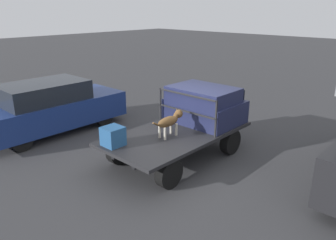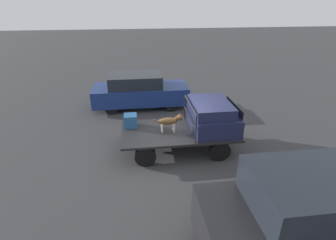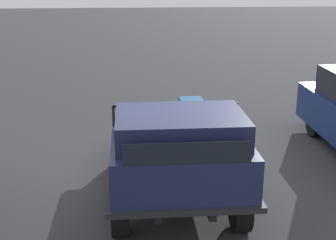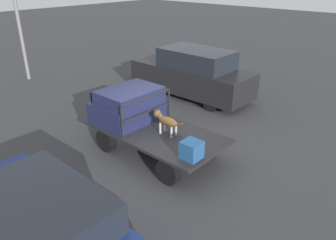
{
  "view_description": "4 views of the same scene",
  "coord_description": "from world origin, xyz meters",
  "px_view_note": "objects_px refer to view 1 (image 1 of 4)",
  "views": [
    {
      "loc": [
        -5.91,
        -5.2,
        3.77
      ],
      "look_at": [
        -0.39,
        -0.05,
        1.17
      ],
      "focal_mm": 35.0,
      "sensor_mm": 36.0,
      "label": 1
    },
    {
      "loc": [
        -1.41,
        -7.94,
        4.9
      ],
      "look_at": [
        -0.39,
        -0.05,
        1.17
      ],
      "focal_mm": 28.0,
      "sensor_mm": 36.0,
      "label": 2
    },
    {
      "loc": [
        7.11,
        -0.65,
        3.61
      ],
      "look_at": [
        -0.39,
        -0.05,
        1.17
      ],
      "focal_mm": 50.0,
      "sensor_mm": 36.0,
      "label": 3
    },
    {
      "loc": [
        -5.77,
        5.95,
        4.87
      ],
      "look_at": [
        -0.39,
        -0.05,
        1.17
      ],
      "focal_mm": 35.0,
      "sensor_mm": 36.0,
      "label": 4
    }
  ],
  "objects_px": {
    "dog": "(170,121)",
    "cargo_crate": "(113,136)",
    "parked_sedan": "(51,107)",
    "flatbed_truck": "(177,139)"
  },
  "relations": [
    {
      "from": "flatbed_truck",
      "to": "dog",
      "type": "bearing_deg",
      "value": -169.95
    },
    {
      "from": "dog",
      "to": "cargo_crate",
      "type": "xyz_separation_m",
      "value": [
        -1.35,
        0.56,
        -0.17
      ]
    },
    {
      "from": "dog",
      "to": "parked_sedan",
      "type": "xyz_separation_m",
      "value": [
        -0.94,
        4.24,
        -0.32
      ]
    },
    {
      "from": "flatbed_truck",
      "to": "dog",
      "type": "relative_size",
      "value": 3.71
    },
    {
      "from": "cargo_crate",
      "to": "flatbed_truck",
      "type": "bearing_deg",
      "value": -17.12
    },
    {
      "from": "cargo_crate",
      "to": "parked_sedan",
      "type": "height_order",
      "value": "parked_sedan"
    },
    {
      "from": "parked_sedan",
      "to": "cargo_crate",
      "type": "bearing_deg",
      "value": -101.63
    },
    {
      "from": "dog",
      "to": "parked_sedan",
      "type": "height_order",
      "value": "parked_sedan"
    },
    {
      "from": "dog",
      "to": "flatbed_truck",
      "type": "bearing_deg",
      "value": 5.89
    },
    {
      "from": "dog",
      "to": "parked_sedan",
      "type": "relative_size",
      "value": 0.24
    }
  ]
}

